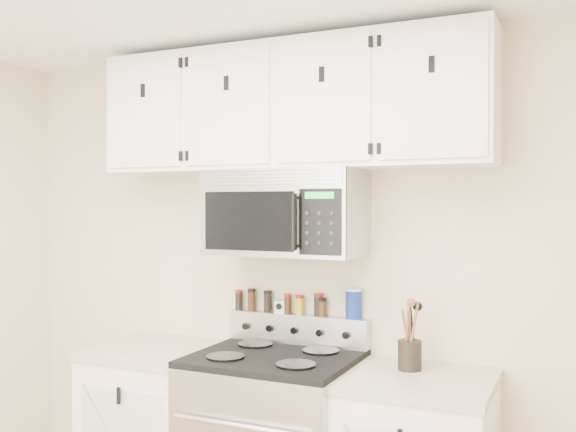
% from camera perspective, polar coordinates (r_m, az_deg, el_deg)
% --- Properties ---
extents(back_wall, '(3.50, 0.01, 2.50)m').
position_cam_1_polar(back_wall, '(3.36, 1.15, -6.12)').
color(back_wall, beige).
rests_on(back_wall, floor).
extents(microwave, '(0.76, 0.44, 0.42)m').
position_cam_1_polar(microwave, '(3.16, -0.21, 0.33)').
color(microwave, '#9E9EA3').
rests_on(microwave, back_wall).
extents(upper_cabinets, '(2.00, 0.35, 0.62)m').
position_cam_1_polar(upper_cabinets, '(3.22, -0.03, 9.62)').
color(upper_cabinets, white).
rests_on(upper_cabinets, back_wall).
extents(utensil_crock, '(0.11, 0.11, 0.31)m').
position_cam_1_polar(utensil_crock, '(3.01, 10.77, -11.84)').
color(utensil_crock, black).
rests_on(utensil_crock, base_cabinet_right).
extents(kitchen_timer, '(0.06, 0.05, 0.07)m').
position_cam_1_polar(kitchen_timer, '(3.39, -0.63, -8.06)').
color(kitchen_timer, silver).
rests_on(kitchen_timer, range).
extents(salt_canister, '(0.08, 0.08, 0.15)m').
position_cam_1_polar(salt_canister, '(3.23, 5.85, -7.76)').
color(salt_canister, navy).
rests_on(salt_canister, range).
extents(spice_jar_0, '(0.04, 0.04, 0.11)m').
position_cam_1_polar(spice_jar_0, '(3.50, -4.39, -7.42)').
color(spice_jar_0, black).
rests_on(spice_jar_0, range).
extents(spice_jar_1, '(0.04, 0.04, 0.12)m').
position_cam_1_polar(spice_jar_1, '(3.46, -3.26, -7.43)').
color(spice_jar_1, '#381F0D').
rests_on(spice_jar_1, range).
extents(spice_jar_2, '(0.04, 0.04, 0.11)m').
position_cam_1_polar(spice_jar_2, '(3.42, -1.82, -7.57)').
color(spice_jar_2, black).
rests_on(spice_jar_2, range).
extents(spice_jar_3, '(0.04, 0.04, 0.10)m').
position_cam_1_polar(spice_jar_3, '(3.37, -0.04, -7.77)').
color(spice_jar_3, '#391B0D').
rests_on(spice_jar_3, range).
extents(spice_jar_4, '(0.04, 0.04, 0.10)m').
position_cam_1_polar(spice_jar_4, '(3.34, 1.03, -7.88)').
color(spice_jar_4, gold).
rests_on(spice_jar_4, range).
extents(spice_jar_5, '(0.05, 0.05, 0.11)m').
position_cam_1_polar(spice_jar_5, '(3.30, 2.72, -7.87)').
color(spice_jar_5, black).
rests_on(spice_jar_5, range).
extents(spice_jar_6, '(0.04, 0.04, 0.09)m').
position_cam_1_polar(spice_jar_6, '(3.30, 3.05, -8.07)').
color(spice_jar_6, '#462711').
rests_on(spice_jar_6, range).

